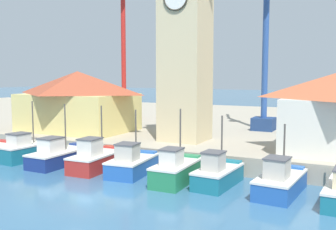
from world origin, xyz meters
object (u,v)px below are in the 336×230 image
object	(u,v)px
fishing_boat_left_outer	(27,150)
fishing_boat_mid_left	(97,159)
port_crane_far	(124,59)
fishing_boat_left_inner	(59,155)
fishing_boat_mid_right	(176,170)
warehouse_left	(78,100)
fishing_boat_center	(132,163)
port_crane_near	(265,66)
fishing_boat_right_outer	(280,181)
fishing_boat_right_inner	(218,174)
clock_tower	(185,35)

from	to	relation	value
fishing_boat_left_outer	fishing_boat_mid_left	xyz separation A→B (m)	(6.71, -0.22, -0.00)
port_crane_far	fishing_boat_left_outer	bearing A→B (deg)	-79.88
fishing_boat_left_outer	fishing_boat_left_inner	size ratio (longest dim) A/B	0.92
fishing_boat_mid_right	warehouse_left	bearing A→B (deg)	150.27
fishing_boat_center	warehouse_left	distance (m)	13.34
fishing_boat_mid_left	port_crane_near	size ratio (longest dim) A/B	0.30
fishing_boat_right_outer	port_crane_near	distance (m)	17.48
fishing_boat_left_inner	fishing_boat_mid_right	world-z (taller)	fishing_boat_mid_right
fishing_boat_left_outer	port_crane_far	size ratio (longest dim) A/B	0.25
fishing_boat_left_inner	port_crane_far	world-z (taller)	port_crane_far
fishing_boat_right_inner	fishing_boat_mid_left	bearing A→B (deg)	-179.86
fishing_boat_mid_left	fishing_boat_left_inner	bearing A→B (deg)	-179.64
fishing_boat_right_inner	clock_tower	bearing A→B (deg)	126.87
fishing_boat_mid_left	clock_tower	world-z (taller)	clock_tower
fishing_boat_left_inner	fishing_boat_center	world-z (taller)	fishing_boat_left_inner
fishing_boat_right_outer	port_crane_near	world-z (taller)	port_crane_near
fishing_boat_mid_left	port_crane_far	size ratio (longest dim) A/B	0.25
fishing_boat_right_outer	fishing_boat_left_outer	bearing A→B (deg)	179.33
fishing_boat_mid_left	fishing_boat_mid_right	xyz separation A→B (m)	(6.27, -0.48, 0.01)
fishing_boat_left_outer	port_crane_near	xyz separation A→B (m)	(14.45, 15.32, 6.51)
port_crane_far	port_crane_near	bearing A→B (deg)	-10.84
port_crane_near	port_crane_far	size ratio (longest dim) A/B	0.85
fishing_boat_mid_right	fishing_boat_right_outer	xyz separation A→B (m)	(6.04, 0.48, -0.06)
fishing_boat_left_outer	fishing_boat_left_inner	xyz separation A→B (m)	(3.39, -0.24, -0.06)
fishing_boat_center	fishing_boat_right_inner	world-z (taller)	fishing_boat_center
fishing_boat_left_outer	fishing_boat_center	xyz separation A→B (m)	(9.52, -0.16, -0.04)
port_crane_near	fishing_boat_mid_left	bearing A→B (deg)	-116.50
warehouse_left	port_crane_near	bearing A→B (deg)	27.46
fishing_boat_left_outer	fishing_boat_center	world-z (taller)	fishing_boat_left_outer
fishing_boat_right_inner	port_crane_near	xyz separation A→B (m)	(-0.97, 15.52, 6.56)
fishing_boat_center	port_crane_far	size ratio (longest dim) A/B	0.23
fishing_boat_mid_right	fishing_boat_mid_left	bearing A→B (deg)	175.58
fishing_boat_mid_left	fishing_boat_center	xyz separation A→B (m)	(2.82, 0.05, -0.04)
fishing_boat_center	fishing_boat_left_outer	bearing A→B (deg)	179.02
fishing_boat_left_outer	clock_tower	xyz separation A→B (m)	(10.15, 6.83, 8.78)
fishing_boat_left_inner	fishing_boat_right_inner	xyz separation A→B (m)	(12.04, 0.04, 0.01)
fishing_boat_mid_right	port_crane_far	bearing A→B (deg)	130.02
fishing_boat_left_outer	fishing_boat_left_inner	world-z (taller)	fishing_boat_left_outer
fishing_boat_mid_left	fishing_boat_mid_right	world-z (taller)	fishing_boat_mid_right
fishing_boat_left_outer	port_crane_near	world-z (taller)	port_crane_near
fishing_boat_left_outer	fishing_boat_right_outer	xyz separation A→B (m)	(19.01, -0.22, -0.05)
fishing_boat_mid_left	warehouse_left	distance (m)	11.27
fishing_boat_left_outer	fishing_boat_right_inner	size ratio (longest dim) A/B	1.12
fishing_boat_center	warehouse_left	size ratio (longest dim) A/B	0.43
fishing_boat_mid_left	fishing_boat_center	size ratio (longest dim) A/B	1.08
fishing_boat_mid_right	fishing_boat_right_inner	distance (m)	2.50
fishing_boat_left_outer	port_crane_far	xyz separation A→B (m)	(-3.34, 18.73, 7.60)
fishing_boat_mid_left	fishing_boat_mid_right	size ratio (longest dim) A/B	1.08
clock_tower	port_crane_far	distance (m)	18.03
fishing_boat_left_outer	warehouse_left	world-z (taller)	warehouse_left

